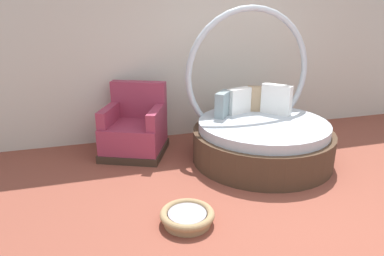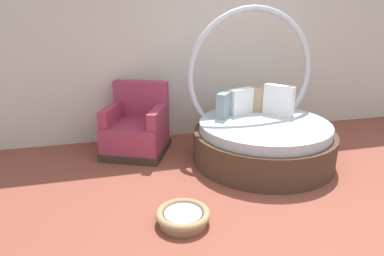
{
  "view_description": "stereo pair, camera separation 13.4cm",
  "coord_description": "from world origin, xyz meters",
  "views": [
    {
      "loc": [
        -1.81,
        -2.53,
        1.91
      ],
      "look_at": [
        -0.72,
        1.2,
        0.55
      ],
      "focal_mm": 32.5,
      "sensor_mm": 36.0,
      "label": 1
    },
    {
      "loc": [
        -1.68,
        -2.57,
        1.91
      ],
      "look_at": [
        -0.72,
        1.2,
        0.55
      ],
      "focal_mm": 32.5,
      "sensor_mm": 36.0,
      "label": 2
    }
  ],
  "objects": [
    {
      "name": "ground_plane",
      "position": [
        0.0,
        0.0,
        -0.01
      ],
      "size": [
        8.0,
        8.0,
        0.02
      ],
      "primitive_type": "cube",
      "color": "brown"
    },
    {
      "name": "back_wall",
      "position": [
        0.0,
        2.54,
        1.4
      ],
      "size": [
        8.0,
        0.12,
        2.79
      ],
      "primitive_type": "cube",
      "color": "beige",
      "rests_on": "ground_plane"
    },
    {
      "name": "pet_basket",
      "position": [
        -1.08,
        0.13,
        0.07
      ],
      "size": [
        0.51,
        0.51,
        0.13
      ],
      "color": "#9E7F56",
      "rests_on": "ground_plane"
    },
    {
      "name": "round_daybed",
      "position": [
        0.24,
        1.33,
        0.37
      ],
      "size": [
        1.8,
        1.8,
        1.94
      ],
      "color": "#473323",
      "rests_on": "ground_plane"
    },
    {
      "name": "red_armchair",
      "position": [
        -1.31,
        1.96,
        0.33
      ],
      "size": [
        1.05,
        1.05,
        0.94
      ],
      "color": "#38281E",
      "rests_on": "ground_plane"
    }
  ]
}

